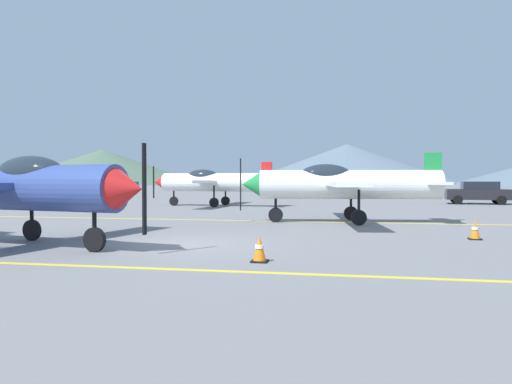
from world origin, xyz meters
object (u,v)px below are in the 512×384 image
at_px(car_sedan, 478,192).
at_px(traffic_cone_side, 260,249).
at_px(airplane_far, 212,182).
at_px(traffic_cone_front, 475,230).
at_px(airplane_mid, 342,183).
at_px(airplane_near, 12,186).

bearing_deg(car_sedan, traffic_cone_side, -111.27).
xyz_separation_m(airplane_far, traffic_cone_front, (12.85, -16.00, -1.35)).
bearing_deg(airplane_mid, traffic_cone_side, -98.29).
distance_m(airplane_far, car_sedan, 19.13).
bearing_deg(airplane_far, airplane_near, -89.38).
bearing_deg(traffic_cone_side, airplane_mid, 81.71).
relative_size(airplane_near, traffic_cone_side, 16.44).
relative_size(airplane_mid, car_sedan, 2.20).
height_order(airplane_near, car_sedan, airplane_near).
distance_m(airplane_mid, traffic_cone_side, 10.54).
distance_m(airplane_mid, car_sedan, 19.62).
height_order(car_sedan, traffic_cone_side, car_sedan).
distance_m(airplane_near, airplane_mid, 12.53).
bearing_deg(traffic_cone_front, car_sedan, 77.04).
bearing_deg(airplane_far, car_sedan, 19.60).
xyz_separation_m(airplane_far, traffic_cone_side, (7.25, -21.22, -1.35)).
bearing_deg(airplane_far, traffic_cone_side, -71.14).
xyz_separation_m(airplane_near, traffic_cone_side, (7.03, -1.18, -1.35)).
xyz_separation_m(car_sedan, traffic_cone_side, (-10.76, -27.63, -0.56)).
xyz_separation_m(airplane_near, traffic_cone_front, (12.63, 4.04, -1.35)).
xyz_separation_m(airplane_far, car_sedan, (18.01, 6.41, -0.79)).
bearing_deg(airplane_mid, airplane_near, -132.98).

